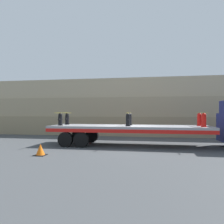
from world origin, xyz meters
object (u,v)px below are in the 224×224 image
(fire_hydrant_black_near_1, at_px, (128,120))
(fire_hydrant_black_far_1, at_px, (130,119))
(flatbed_trailer, at_px, (119,129))
(fire_hydrant_red_near_2, at_px, (204,120))
(traffic_cone, at_px, (40,150))
(fire_hydrant_red_far_2, at_px, (199,120))
(fire_hydrant_black_far_0, at_px, (67,119))
(fire_hydrant_black_near_0, at_px, (60,119))

(fire_hydrant_black_near_1, distance_m, fire_hydrant_black_far_1, 1.09)
(flatbed_trailer, relative_size, fire_hydrant_red_near_2, 12.41)
(fire_hydrant_black_far_1, height_order, fire_hydrant_red_near_2, same)
(flatbed_trailer, relative_size, traffic_cone, 17.96)
(fire_hydrant_black_near_1, relative_size, fire_hydrant_red_far_2, 1.00)
(flatbed_trailer, relative_size, fire_hydrant_black_far_1, 12.41)
(fire_hydrant_black_near_1, xyz_separation_m, fire_hydrant_red_far_2, (4.11, 1.09, 0.00))
(traffic_cone, bearing_deg, fire_hydrant_black_near_1, 40.24)
(fire_hydrant_black_far_1, xyz_separation_m, fire_hydrant_red_near_2, (4.11, -1.09, 0.00))
(fire_hydrant_black_near_1, bearing_deg, fire_hydrant_red_near_2, 0.00)
(fire_hydrant_black_near_1, relative_size, fire_hydrant_red_near_2, 1.00)
(fire_hydrant_black_far_1, height_order, fire_hydrant_red_far_2, same)
(fire_hydrant_black_far_0, relative_size, fire_hydrant_red_near_2, 1.00)
(fire_hydrant_red_near_2, bearing_deg, fire_hydrant_black_far_1, 165.08)
(fire_hydrant_black_far_0, distance_m, fire_hydrant_red_near_2, 8.29)
(fire_hydrant_black_near_1, xyz_separation_m, fire_hydrant_black_far_1, (0.00, 1.09, 0.00))
(flatbed_trailer, bearing_deg, fire_hydrant_black_far_1, 41.63)
(fire_hydrant_black_far_0, bearing_deg, fire_hydrant_black_far_1, 0.00)
(fire_hydrant_black_far_1, bearing_deg, fire_hydrant_black_near_0, -165.08)
(traffic_cone, bearing_deg, fire_hydrant_red_near_2, 21.90)
(fire_hydrant_black_near_1, height_order, fire_hydrant_red_near_2, same)
(flatbed_trailer, distance_m, traffic_cone, 4.88)
(fire_hydrant_black_far_1, bearing_deg, fire_hydrant_red_near_2, -14.92)
(fire_hydrant_black_far_0, relative_size, fire_hydrant_red_far_2, 1.00)
(fire_hydrant_black_far_1, distance_m, fire_hydrant_red_near_2, 4.25)
(fire_hydrant_black_far_0, height_order, fire_hydrant_red_far_2, same)
(fire_hydrant_black_near_0, xyz_separation_m, fire_hydrant_red_far_2, (8.22, 1.09, 0.00))
(flatbed_trailer, distance_m, fire_hydrant_black_near_0, 3.58)
(fire_hydrant_black_near_0, relative_size, fire_hydrant_black_far_0, 1.00)
(flatbed_trailer, height_order, traffic_cone, flatbed_trailer)
(fire_hydrant_red_near_2, bearing_deg, fire_hydrant_black_near_1, 180.00)
(fire_hydrant_black_far_0, bearing_deg, fire_hydrant_red_near_2, -7.59)
(fire_hydrant_black_near_0, bearing_deg, fire_hydrant_black_near_1, 0.00)
(flatbed_trailer, height_order, fire_hydrant_black_near_1, fire_hydrant_black_near_1)
(fire_hydrant_black_near_0, relative_size, fire_hydrant_black_near_1, 1.00)
(fire_hydrant_black_near_1, xyz_separation_m, traffic_cone, (-3.72, -3.15, -1.30))
(fire_hydrant_black_near_0, relative_size, traffic_cone, 1.45)
(fire_hydrant_red_near_2, distance_m, fire_hydrant_red_far_2, 1.09)
(fire_hydrant_black_far_0, bearing_deg, fire_hydrant_black_near_1, -14.92)
(fire_hydrant_black_near_0, bearing_deg, fire_hydrant_black_far_0, 90.00)
(fire_hydrant_black_far_1, relative_size, fire_hydrant_red_far_2, 1.00)
(fire_hydrant_black_far_0, xyz_separation_m, fire_hydrant_black_near_1, (4.11, -1.09, 0.00))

